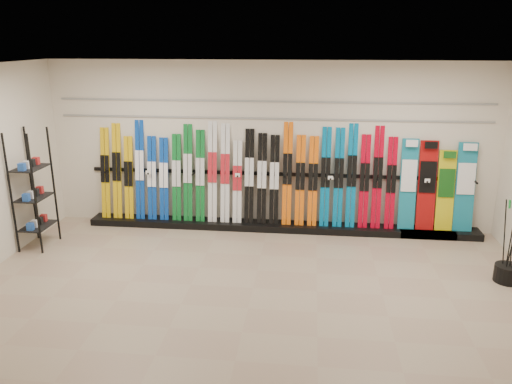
# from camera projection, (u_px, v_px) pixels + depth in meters

# --- Properties ---
(floor) EXTENTS (8.00, 8.00, 0.00)m
(floor) POSITION_uv_depth(u_px,v_px,m) (253.00, 288.00, 6.98)
(floor) COLOR gray
(floor) RESTS_ON ground
(back_wall) EXTENTS (8.00, 0.00, 8.00)m
(back_wall) POSITION_uv_depth(u_px,v_px,m) (269.00, 146.00, 8.91)
(back_wall) COLOR beige
(back_wall) RESTS_ON floor
(ceiling) EXTENTS (8.00, 8.00, 0.00)m
(ceiling) POSITION_uv_depth(u_px,v_px,m) (253.00, 68.00, 6.10)
(ceiling) COLOR silver
(ceiling) RESTS_ON back_wall
(ski_rack_base) EXTENTS (8.00, 0.40, 0.12)m
(ski_rack_base) POSITION_uv_depth(u_px,v_px,m) (280.00, 226.00, 9.10)
(ski_rack_base) COLOR black
(ski_rack_base) RESTS_ON floor
(skis) EXTENTS (5.37, 0.29, 1.83)m
(skis) POSITION_uv_depth(u_px,v_px,m) (245.00, 177.00, 8.98)
(skis) COLOR gold
(skis) RESTS_ON ski_rack_base
(snowboards) EXTENTS (1.27, 0.24, 1.58)m
(snowboards) POSITION_uv_depth(u_px,v_px,m) (437.00, 187.00, 8.65)
(snowboards) COLOR #14728C
(snowboards) RESTS_ON ski_rack_base
(accessory_rack) EXTENTS (0.40, 0.60, 1.97)m
(accessory_rack) POSITION_uv_depth(u_px,v_px,m) (33.00, 190.00, 8.14)
(accessory_rack) COLOR black
(accessory_rack) RESTS_ON floor
(pole_bin) EXTENTS (0.37, 0.37, 0.25)m
(pole_bin) POSITION_uv_depth(u_px,v_px,m) (507.00, 273.00, 7.13)
(pole_bin) COLOR black
(pole_bin) RESTS_ON floor
(slatwall_rail_0) EXTENTS (7.60, 0.02, 0.03)m
(slatwall_rail_0) POSITION_uv_depth(u_px,v_px,m) (269.00, 119.00, 8.75)
(slatwall_rail_0) COLOR gray
(slatwall_rail_0) RESTS_ON back_wall
(slatwall_rail_1) EXTENTS (7.60, 0.02, 0.03)m
(slatwall_rail_1) POSITION_uv_depth(u_px,v_px,m) (269.00, 101.00, 8.66)
(slatwall_rail_1) COLOR gray
(slatwall_rail_1) RESTS_ON back_wall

